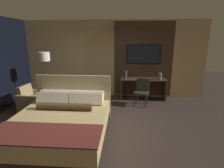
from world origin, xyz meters
name	(u,v)px	position (x,y,z in m)	size (l,w,h in m)	color
ground_plane	(96,127)	(0.00, 0.00, 0.00)	(16.00, 16.00, 0.00)	#332823
wall_back_tv_panel	(111,59)	(0.17, 2.59, 1.40)	(7.20, 0.09, 2.80)	tan
bed	(62,123)	(-0.69, -0.44, 0.33)	(2.02, 2.26, 1.21)	#33281E
desk	(143,85)	(1.37, 2.30, 0.51)	(1.62, 0.54, 0.76)	#422D1E
tv	(144,54)	(1.37, 2.52, 1.60)	(1.22, 0.04, 0.69)	black
desk_chair	(142,89)	(1.28, 1.71, 0.52)	(0.55, 0.55, 0.88)	#28231E
armchair_by_window	(34,102)	(-2.08, 0.96, 0.27)	(0.79, 0.81, 0.79)	olive
floor_lamp	(45,61)	(-1.86, 1.50, 1.46)	(0.34, 0.34, 1.74)	#282623
vase_tall	(160,76)	(1.94, 2.20, 0.87)	(0.12, 0.12, 0.23)	#4C706B
vase_short	(125,74)	(0.71, 2.30, 0.90)	(0.14, 0.14, 0.28)	#333338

